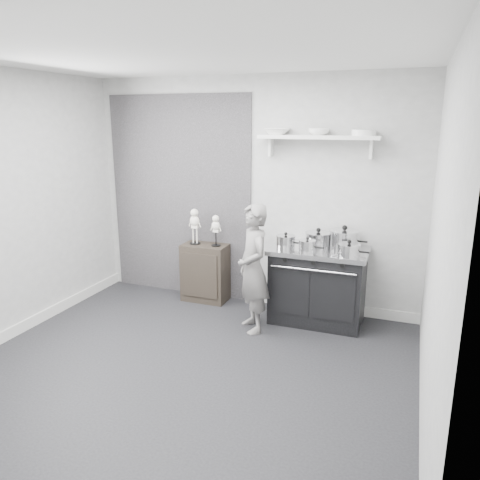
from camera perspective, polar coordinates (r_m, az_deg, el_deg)
name	(u,v)px	position (r m, az deg, el deg)	size (l,w,h in m)	color
ground	(185,369)	(4.44, -6.68, -15.34)	(4.00, 4.00, 0.00)	black
room_shell	(178,187)	(4.07, -7.51, 6.40)	(4.02, 3.62, 2.71)	#9D9D9B
wall_shelf	(318,138)	(5.19, 9.54, 12.15)	(1.30, 0.26, 0.24)	silver
stove	(318,285)	(5.28, 9.45, -5.41)	(1.05, 0.66, 0.84)	black
side_cabinet	(205,272)	(5.84, -4.25, -3.97)	(0.55, 0.32, 0.72)	black
child	(253,269)	(4.91, 1.61, -3.50)	(0.50, 0.33, 1.38)	slate
pot_front_left	(286,241)	(5.14, 5.60, -0.14)	(0.30, 0.21, 0.17)	silver
pot_back_left	(318,239)	(5.25, 9.51, 0.15)	(0.38, 0.29, 0.20)	silver
pot_back_right	(344,239)	(5.19, 12.58, 0.10)	(0.41, 0.32, 0.26)	silver
pot_front_right	(349,250)	(4.90, 13.15, -1.20)	(0.32, 0.24, 0.17)	silver
pot_front_center	(307,246)	(5.00, 8.22, -0.70)	(0.27, 0.18, 0.16)	silver
skeleton_full	(195,224)	(5.73, -5.54, 1.99)	(0.14, 0.09, 0.51)	white
skeleton_torso	(216,228)	(5.62, -2.97, 1.44)	(0.12, 0.08, 0.44)	white
bowl_large	(277,131)	(5.29, 4.52, 13.06)	(0.28, 0.28, 0.07)	white
bowl_small	(319,132)	(5.18, 9.59, 12.89)	(0.22, 0.22, 0.07)	white
plate_stack	(364,133)	(5.11, 14.85, 12.54)	(0.25, 0.25, 0.06)	white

